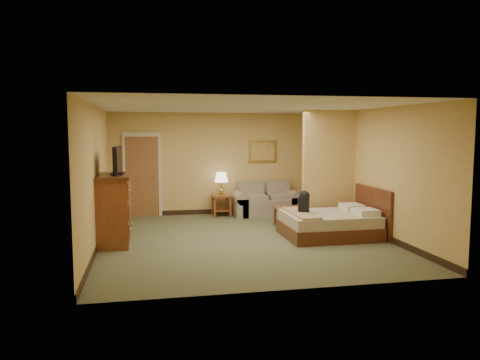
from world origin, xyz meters
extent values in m
plane|color=#525537|center=(0.00, 0.00, 0.00)|extent=(6.00, 6.00, 0.00)
plane|color=white|center=(0.00, 0.00, 2.60)|extent=(6.00, 6.00, 0.00)
cube|color=tan|center=(0.00, 3.00, 1.30)|extent=(5.50, 0.02, 2.60)
cube|color=tan|center=(-2.75, 0.00, 1.30)|extent=(0.02, 6.00, 2.60)
cube|color=tan|center=(2.75, 0.00, 1.30)|extent=(0.02, 6.00, 2.60)
cube|color=tan|center=(2.15, 0.93, 1.30)|extent=(1.20, 0.15, 2.60)
cube|color=beige|center=(-1.95, 2.97, 1.05)|extent=(0.94, 0.06, 2.10)
cube|color=brown|center=(-1.95, 2.96, 1.00)|extent=(0.80, 0.04, 2.00)
cylinder|color=#B29041|center=(-1.65, 2.90, 1.00)|extent=(0.04, 0.12, 0.04)
cube|color=black|center=(0.00, 2.99, 0.06)|extent=(5.50, 0.02, 0.12)
cube|color=gray|center=(1.14, 2.52, 0.21)|extent=(1.39, 0.75, 0.42)
cube|color=gray|center=(1.14, 2.85, 0.64)|extent=(1.39, 0.18, 0.44)
cube|color=gray|center=(0.45, 2.52, 0.23)|extent=(0.30, 0.75, 0.47)
cube|color=gray|center=(1.84, 2.52, 0.23)|extent=(0.30, 0.75, 0.47)
cube|color=brown|center=(-0.01, 2.65, 0.52)|extent=(0.49, 0.49, 0.04)
cube|color=brown|center=(-0.01, 2.65, 0.15)|extent=(0.41, 0.41, 0.03)
cube|color=brown|center=(-0.20, 2.45, 0.25)|extent=(0.05, 0.05, 0.50)
cube|color=brown|center=(0.19, 2.45, 0.25)|extent=(0.05, 0.05, 0.50)
cube|color=brown|center=(-0.20, 2.85, 0.25)|extent=(0.05, 0.05, 0.50)
cube|color=brown|center=(0.19, 2.85, 0.25)|extent=(0.05, 0.05, 0.50)
cylinder|color=#B29041|center=(-0.01, 2.65, 0.56)|extent=(0.17, 0.17, 0.04)
cylinder|color=#B29041|center=(-0.01, 2.65, 0.78)|extent=(0.02, 0.02, 0.29)
cone|color=white|center=(-0.01, 2.65, 0.99)|extent=(0.34, 0.34, 0.24)
cube|color=brown|center=(1.31, 1.02, 0.41)|extent=(0.68, 0.68, 0.04)
cube|color=brown|center=(1.31, 1.02, 0.14)|extent=(0.58, 0.58, 0.03)
cube|color=brown|center=(1.02, 0.73, 0.20)|extent=(0.05, 0.05, 0.40)
cube|color=brown|center=(1.59, 1.31, 0.20)|extent=(0.05, 0.05, 0.40)
cube|color=#B78E3F|center=(1.14, 2.98, 1.60)|extent=(0.74, 0.03, 0.58)
cube|color=#B47B37|center=(1.14, 2.96, 1.60)|extent=(0.62, 0.02, 0.46)
cube|color=brown|center=(-2.48, 0.14, 0.63)|extent=(0.58, 1.16, 1.26)
cube|color=#4B2111|center=(-2.48, 0.14, 1.30)|extent=(0.65, 1.24, 0.06)
cube|color=black|center=(-2.38, 0.14, 1.34)|extent=(0.24, 0.39, 0.03)
cube|color=black|center=(-2.38, 0.14, 1.60)|extent=(0.13, 0.86, 0.52)
cube|color=#4B2111|center=(1.75, -0.10, 0.13)|extent=(1.80, 1.44, 0.27)
cube|color=beige|center=(1.75, -0.10, 0.38)|extent=(1.74, 1.38, 0.22)
cube|color=#4B2111|center=(2.71, -0.10, 0.49)|extent=(0.06, 1.53, 0.99)
cube|color=white|center=(2.40, -0.41, 0.54)|extent=(0.40, 0.49, 0.13)
cube|color=white|center=(2.40, 0.21, 0.54)|extent=(0.40, 0.49, 0.13)
cube|color=#9B7A54|center=(1.17, -0.10, 0.50)|extent=(0.40, 1.35, 0.04)
cube|color=black|center=(1.27, 0.00, 0.66)|extent=(0.24, 0.30, 0.35)
sphere|color=black|center=(1.27, 0.00, 0.84)|extent=(0.21, 0.21, 0.21)
camera|label=1|loc=(-1.84, -8.88, 2.14)|focal=35.00mm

